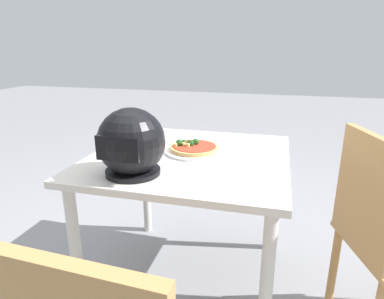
{
  "coord_description": "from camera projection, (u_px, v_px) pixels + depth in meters",
  "views": [
    {
      "loc": [
        -0.39,
        1.44,
        1.21
      ],
      "look_at": [
        -0.01,
        -0.02,
        0.72
      ],
      "focal_mm": 30.97,
      "sensor_mm": 36.0,
      "label": 1
    }
  ],
  "objects": [
    {
      "name": "pizza_plate",
      "position": [
        194.0,
        151.0,
        1.61
      ],
      "size": [
        0.29,
        0.29,
        0.01
      ],
      "primitive_type": "cylinder",
      "color": "white",
      "rests_on": "dining_table"
    },
    {
      "name": "chair_side",
      "position": [
        383.0,
        233.0,
        1.28
      ],
      "size": [
        0.5,
        0.5,
        0.9
      ],
      "color": "#B7844C",
      "rests_on": "ground"
    },
    {
      "name": "ground_plane",
      "position": [
        190.0,
        277.0,
        1.79
      ],
      "size": [
        14.0,
        14.0,
        0.0
      ],
      "primitive_type": "plane",
      "color": "gray"
    },
    {
      "name": "dining_table",
      "position": [
        190.0,
        172.0,
        1.6
      ],
      "size": [
        0.92,
        0.91,
        0.7
      ],
      "color": "beige",
      "rests_on": "ground"
    },
    {
      "name": "pizza",
      "position": [
        193.0,
        147.0,
        1.61
      ],
      "size": [
        0.24,
        0.24,
        0.05
      ],
      "color": "tan",
      "rests_on": "pizza_plate"
    },
    {
      "name": "motorcycle_helmet",
      "position": [
        131.0,
        143.0,
        1.31
      ],
      "size": [
        0.27,
        0.27,
        0.27
      ],
      "color": "black",
      "rests_on": "dining_table"
    }
  ]
}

